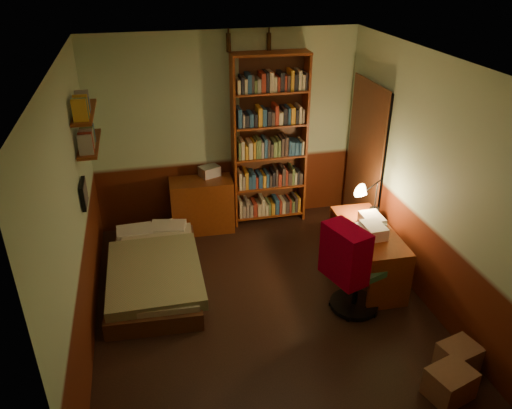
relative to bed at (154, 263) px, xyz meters
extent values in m
cube|color=black|center=(1.11, -0.66, -0.28)|extent=(3.50, 4.00, 0.02)
cube|color=silver|center=(1.11, -0.66, 2.34)|extent=(3.50, 4.00, 0.02)
cube|color=#A2BC91|center=(1.11, 1.35, 1.03)|extent=(3.50, 0.02, 2.60)
cube|color=#A2BC91|center=(-0.65, -0.66, 1.03)|extent=(0.02, 4.00, 2.60)
cube|color=#A2BC91|center=(2.87, -0.66, 1.03)|extent=(0.02, 4.00, 2.60)
cube|color=#A2BC91|center=(1.11, -2.67, 1.03)|extent=(3.50, 0.02, 2.60)
cube|color=black|center=(2.83, 0.64, 0.73)|extent=(0.06, 0.90, 2.00)
cube|color=#4A2614|center=(2.79, 0.64, 0.73)|extent=(0.02, 0.98, 2.08)
cube|color=#748E56|center=(0.00, 0.00, 0.00)|extent=(1.08, 1.87, 0.54)
cube|color=maroon|center=(0.71, 1.11, 0.10)|extent=(0.84, 0.45, 0.74)
cube|color=#B2B2B7|center=(0.85, 1.23, 0.54)|extent=(0.31, 0.28, 0.14)
cube|color=maroon|center=(1.66, 1.19, 0.90)|extent=(1.01, 0.35, 2.33)
cylinder|color=black|center=(1.16, 1.30, 2.17)|extent=(0.06, 0.06, 0.22)
cylinder|color=black|center=(1.67, 1.30, 2.17)|extent=(0.06, 0.06, 0.21)
cube|color=maroon|center=(2.41, -0.45, 0.06)|extent=(0.54, 1.24, 0.66)
cube|color=silver|center=(2.48, -0.43, 0.44)|extent=(0.23, 0.29, 0.11)
cone|color=black|center=(2.67, -0.03, 0.72)|extent=(0.21, 0.21, 0.66)
cube|color=#2B603E|center=(2.07, -0.94, 0.27)|extent=(0.66, 0.62, 1.08)
cube|color=#99001C|center=(1.88, -0.85, 1.10)|extent=(0.31, 0.51, 0.58)
cube|color=maroon|center=(-0.53, 0.44, 1.33)|extent=(0.20, 0.90, 0.03)
cube|color=maroon|center=(-0.53, 0.44, 1.68)|extent=(0.20, 0.90, 0.03)
cube|color=black|center=(-0.61, -0.06, 0.98)|extent=(0.04, 0.32, 0.26)
cube|color=brown|center=(2.39, -2.25, -0.13)|extent=(0.44, 0.39, 0.28)
cube|color=brown|center=(2.67, -1.97, -0.15)|extent=(0.40, 0.36, 0.24)
camera|label=1|loc=(0.06, -4.88, 3.22)|focal=35.00mm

